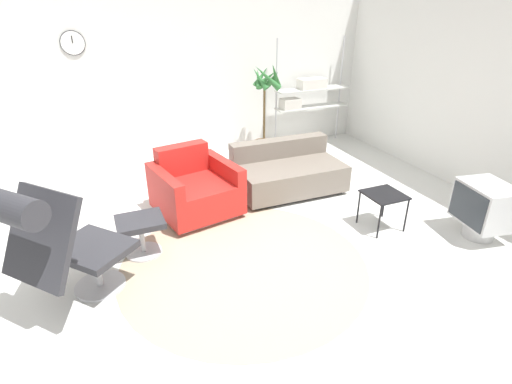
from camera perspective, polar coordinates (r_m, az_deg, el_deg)
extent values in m
plane|color=silver|center=(4.20, -0.30, -7.79)|extent=(12.00, 12.00, 0.00)
cube|color=silver|center=(6.43, -11.10, 17.00)|extent=(12.00, 0.06, 2.80)
cylinder|color=black|center=(6.21, -24.72, 18.78)|extent=(0.32, 0.01, 0.32)
cylinder|color=white|center=(6.20, -24.72, 18.78)|extent=(0.30, 0.02, 0.30)
cube|color=black|center=(6.19, -24.80, 19.17)|extent=(0.01, 0.01, 0.09)
cube|color=silver|center=(5.64, 31.92, 12.58)|extent=(0.06, 12.00, 2.80)
cylinder|color=tan|center=(3.94, -1.78, -10.27)|extent=(2.39, 2.39, 0.01)
cylinder|color=#BCBCC1|center=(3.93, -21.34, -12.30)|extent=(0.62, 0.62, 0.02)
cylinder|color=#BCBCC1|center=(3.83, -21.78, -10.12)|extent=(0.06, 0.06, 0.34)
cube|color=#2D2D33|center=(3.72, -22.31, -7.45)|extent=(0.79, 0.80, 0.06)
cube|color=#2D2D33|center=(3.34, -28.39, -5.64)|extent=(0.68, 0.71, 0.66)
cylinder|color=#2D2D33|center=(3.13, -31.87, -1.91)|extent=(0.53, 0.56, 0.22)
cylinder|color=#BCBCC1|center=(4.26, -15.69, -8.24)|extent=(0.36, 0.36, 0.02)
cylinder|color=#BCBCC1|center=(4.17, -15.96, -6.34)|extent=(0.05, 0.05, 0.31)
cube|color=#2D2D33|center=(4.08, -16.27, -4.11)|extent=(0.45, 0.39, 0.06)
cube|color=silver|center=(4.86, -8.35, -2.68)|extent=(0.84, 0.83, 0.06)
cube|color=red|center=(4.77, -8.51, -0.48)|extent=(0.79, 0.97, 0.36)
cube|color=red|center=(4.92, -10.54, 4.67)|extent=(0.66, 0.30, 0.35)
cube|color=red|center=(4.88, -4.62, 1.62)|extent=(0.28, 0.87, 0.55)
cube|color=red|center=(4.60, -12.79, -0.55)|extent=(0.28, 0.87, 0.55)
cube|color=black|center=(5.39, 4.63, 0.42)|extent=(1.25, 0.71, 0.05)
cube|color=#70665B|center=(5.31, 4.70, 2.31)|extent=(1.39, 0.84, 0.34)
cube|color=#70665B|center=(5.47, 3.32, 6.32)|extent=(1.39, 0.21, 0.25)
cube|color=black|center=(4.57, 17.88, -0.35)|extent=(0.40, 0.40, 0.02)
cylinder|color=black|center=(4.43, 17.19, -4.12)|extent=(0.02, 0.02, 0.40)
cylinder|color=black|center=(4.66, 20.66, -3.17)|extent=(0.02, 0.02, 0.40)
cylinder|color=black|center=(4.68, 14.44, -2.13)|extent=(0.02, 0.02, 0.40)
cylinder|color=black|center=(4.89, 17.86, -1.33)|extent=(0.02, 0.02, 0.40)
cylinder|color=#B7B7B7|center=(4.95, 29.22, -4.69)|extent=(0.32, 0.32, 0.17)
cube|color=#B7B7B7|center=(4.82, 29.99, -1.53)|extent=(0.52, 0.62, 0.44)
cube|color=#282D33|center=(4.68, 27.98, -1.83)|extent=(0.10, 0.49, 0.38)
cylinder|color=brown|center=(6.65, 1.13, 6.33)|extent=(0.34, 0.34, 0.24)
cylinder|color=#382819|center=(6.62, 1.14, 7.21)|extent=(0.31, 0.31, 0.02)
cylinder|color=brown|center=(6.49, 1.18, 10.99)|extent=(0.04, 0.04, 0.88)
cone|color=#2D6B33|center=(6.44, 2.44, 15.92)|extent=(0.12, 0.36, 0.31)
cone|color=#2D6B33|center=(6.49, 1.60, 15.92)|extent=(0.30, 0.29, 0.29)
cone|color=#2D6B33|center=(6.46, 0.76, 16.15)|extent=(0.30, 0.12, 0.33)
cone|color=#2D6B33|center=(6.36, 0.33, 15.86)|extent=(0.16, 0.29, 0.30)
cone|color=#2D6B33|center=(6.27, 0.58, 15.88)|extent=(0.25, 0.32, 0.34)
cone|color=#2D6B33|center=(6.19, 1.64, 16.04)|extent=(0.44, 0.18, 0.41)
cone|color=#2D6B33|center=(6.32, 2.76, 16.35)|extent=(0.34, 0.38, 0.43)
cylinder|color=#BCBCC1|center=(6.85, 2.91, 13.64)|extent=(0.03, 0.03, 1.79)
cylinder|color=#BCBCC1|center=(7.47, 11.88, 14.15)|extent=(0.03, 0.03, 1.79)
cube|color=silver|center=(7.08, 7.97, 11.96)|extent=(1.31, 0.28, 0.02)
cube|color=silver|center=(7.02, 8.12, 14.36)|extent=(1.31, 0.28, 0.02)
cube|color=beige|center=(6.85, 4.90, 12.47)|extent=(0.31, 0.24, 0.17)
cube|color=silver|center=(6.98, 8.01, 15.10)|extent=(0.47, 0.24, 0.17)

